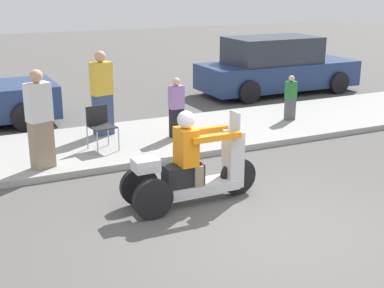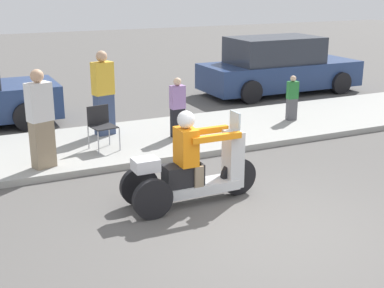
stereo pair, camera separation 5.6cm
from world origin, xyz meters
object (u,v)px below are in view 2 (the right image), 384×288
spectator_far_back (103,95)px  folding_chair_curbside (101,123)px  parked_car_lot_far (278,67)px  motorcycle_trike (192,170)px  spectator_mid_group (41,121)px  spectator_by_tree (178,109)px  spectator_near_curb (292,99)px

spectator_far_back → folding_chair_curbside: size_ratio=2.13×
spectator_far_back → parked_car_lot_far: 6.53m
motorcycle_trike → folding_chair_curbside: 2.92m
folding_chair_curbside → spectator_mid_group: bearing=-152.9°
spectator_mid_group → folding_chair_curbside: spectator_mid_group is taller
motorcycle_trike → spectator_by_tree: bearing=69.9°
spectator_far_back → parked_car_lot_far: (6.02, 2.53, -0.19)m
spectator_by_tree → parked_car_lot_far: parked_car_lot_far is taller
spectator_far_back → spectator_by_tree: 1.56m
spectator_mid_group → motorcycle_trike: bearing=-51.9°
parked_car_lot_far → spectator_mid_group: bearing=-151.7°
spectator_far_back → spectator_mid_group: size_ratio=1.03×
spectator_by_tree → spectator_near_curb: size_ratio=1.19×
spectator_far_back → parked_car_lot_far: spectator_far_back is taller
spectator_far_back → spectator_mid_group: 2.19m
spectator_near_curb → spectator_mid_group: bearing=-171.5°
spectator_mid_group → parked_car_lot_far: (7.57, 4.08, -0.17)m
motorcycle_trike → spectator_far_back: size_ratio=1.22×
spectator_far_back → spectator_by_tree: bearing=-32.4°
spectator_far_back → spectator_by_tree: (1.30, -0.83, -0.25)m
spectator_mid_group → folding_chair_curbside: 1.40m
parked_car_lot_far → spectator_near_curb: bearing=-119.1°
spectator_mid_group → spectator_by_tree: bearing=14.2°
parked_car_lot_far → spectator_by_tree: bearing=-144.6°
spectator_mid_group → spectator_near_curb: size_ratio=1.65×
spectator_by_tree → spectator_near_curb: bearing=2.9°
spectator_by_tree → spectator_near_curb: (2.94, 0.15, -0.10)m
spectator_mid_group → spectator_by_tree: (2.85, 0.72, -0.23)m
motorcycle_trike → spectator_by_tree: 3.17m
spectator_by_tree → folding_chair_curbside: (-1.64, -0.10, -0.09)m
spectator_mid_group → spectator_near_curb: (5.79, 0.87, -0.32)m
motorcycle_trike → parked_car_lot_far: size_ratio=0.45×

